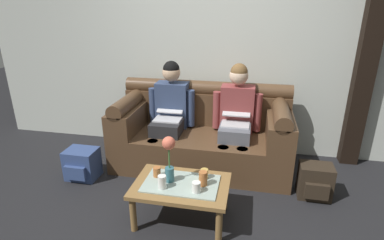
# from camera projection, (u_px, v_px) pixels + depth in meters

# --- Properties ---
(ground_plane) EXTENTS (14.00, 14.00, 0.00)m
(ground_plane) POSITION_uv_depth(u_px,v_px,m) (179.00, 225.00, 2.72)
(ground_plane) COLOR black
(back_wall_patterned) EXTENTS (6.00, 0.12, 2.90)m
(back_wall_patterned) POSITION_uv_depth(u_px,v_px,m) (211.00, 37.00, 3.76)
(back_wall_patterned) COLOR silver
(back_wall_patterned) RESTS_ON ground_plane
(timber_pillar) EXTENTS (0.20, 0.20, 2.90)m
(timber_pillar) POSITION_uv_depth(u_px,v_px,m) (370.00, 42.00, 3.32)
(timber_pillar) COLOR black
(timber_pillar) RESTS_ON ground_plane
(couch) EXTENTS (2.02, 0.88, 0.96)m
(couch) POSITION_uv_depth(u_px,v_px,m) (202.00, 134.00, 3.66)
(couch) COLOR #513823
(couch) RESTS_ON ground_plane
(person_left) EXTENTS (0.56, 0.67, 1.22)m
(person_left) POSITION_uv_depth(u_px,v_px,m) (170.00, 110.00, 3.63)
(person_left) COLOR #232326
(person_left) RESTS_ON ground_plane
(person_right) EXTENTS (0.56, 0.67, 1.22)m
(person_right) POSITION_uv_depth(u_px,v_px,m) (236.00, 114.00, 3.48)
(person_right) COLOR #595B66
(person_right) RESTS_ON ground_plane
(coffee_table) EXTENTS (0.83, 0.56, 0.38)m
(coffee_table) POSITION_uv_depth(u_px,v_px,m) (181.00, 188.00, 2.69)
(coffee_table) COLOR olive
(coffee_table) RESTS_ON ground_plane
(flower_vase) EXTENTS (0.11, 0.11, 0.42)m
(flower_vase) POSITION_uv_depth(u_px,v_px,m) (169.00, 155.00, 2.61)
(flower_vase) COLOR #336672
(flower_vase) RESTS_ON coffee_table
(cup_near_left) EXTENTS (0.07, 0.07, 0.13)m
(cup_near_left) POSITION_uv_depth(u_px,v_px,m) (203.00, 178.00, 2.61)
(cup_near_left) COLOR #B26633
(cup_near_left) RESTS_ON coffee_table
(cup_near_right) EXTENTS (0.07, 0.07, 0.09)m
(cup_near_right) POSITION_uv_depth(u_px,v_px,m) (196.00, 187.00, 2.52)
(cup_near_right) COLOR white
(cup_near_right) RESTS_ON coffee_table
(cup_far_center) EXTENTS (0.07, 0.07, 0.12)m
(cup_far_center) POSITION_uv_depth(u_px,v_px,m) (162.00, 182.00, 2.57)
(cup_far_center) COLOR white
(cup_far_center) RESTS_ON coffee_table
(cup_far_left) EXTENTS (0.07, 0.07, 0.09)m
(cup_far_left) POSITION_uv_depth(u_px,v_px,m) (157.00, 172.00, 2.76)
(cup_far_left) COLOR #B26633
(cup_far_left) RESTS_ON coffee_table
(cup_far_right) EXTENTS (0.07, 0.07, 0.09)m
(cup_far_right) POSITION_uv_depth(u_px,v_px,m) (204.00, 174.00, 2.72)
(cup_far_right) COLOR gold
(cup_far_right) RESTS_ON coffee_table
(backpack_left) EXTENTS (0.34, 0.31, 0.34)m
(backpack_left) POSITION_uv_depth(u_px,v_px,m) (82.00, 164.00, 3.40)
(backpack_left) COLOR #33477A
(backpack_left) RESTS_ON ground_plane
(backpack_right) EXTENTS (0.32, 0.27, 0.35)m
(backpack_right) POSITION_uv_depth(u_px,v_px,m) (315.00, 182.00, 3.06)
(backpack_right) COLOR #2D2319
(backpack_right) RESTS_ON ground_plane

